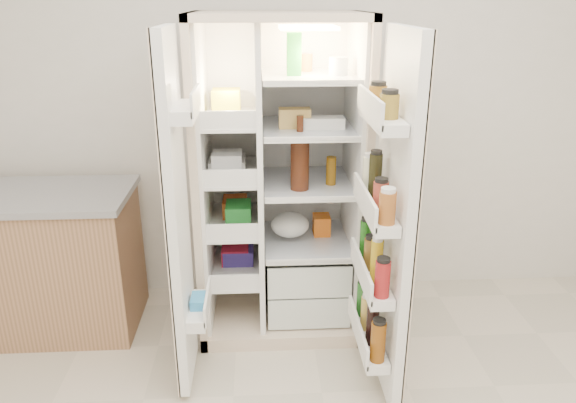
{
  "coord_description": "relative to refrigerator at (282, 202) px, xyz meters",
  "views": [
    {
      "loc": [
        -0.3,
        -1.33,
        1.87
      ],
      "look_at": [
        -0.15,
        1.25,
        0.9
      ],
      "focal_mm": 34.0,
      "sensor_mm": 36.0,
      "label": 1
    }
  ],
  "objects": [
    {
      "name": "kitchen_counter",
      "position": [
        -1.45,
        -0.05,
        -0.32
      ],
      "size": [
        1.17,
        0.62,
        0.85
      ],
      "color": "#A77853",
      "rests_on": "floor"
    },
    {
      "name": "freezer_door",
      "position": [
        -0.51,
        -0.6,
        0.15
      ],
      "size": [
        0.15,
        0.4,
        1.72
      ],
      "color": "white",
      "rests_on": "floor"
    },
    {
      "name": "fridge_door",
      "position": [
        0.47,
        -0.7,
        0.13
      ],
      "size": [
        0.17,
        0.58,
        1.72
      ],
      "color": "white",
      "rests_on": "floor"
    },
    {
      "name": "wall_back",
      "position": [
        0.16,
        0.35,
        0.61
      ],
      "size": [
        4.0,
        0.02,
        2.7
      ],
      "primitive_type": "cube",
      "color": "silver",
      "rests_on": "floor"
    },
    {
      "name": "refrigerator",
      "position": [
        0.0,
        0.0,
        0.0
      ],
      "size": [
        0.92,
        0.7,
        1.8
      ],
      "color": "beige",
      "rests_on": "floor"
    }
  ]
}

